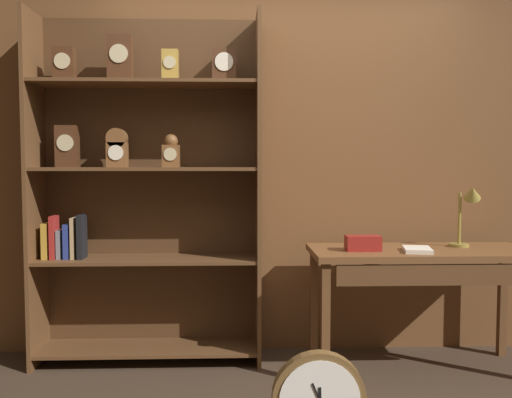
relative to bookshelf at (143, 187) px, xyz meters
The scene contains 6 objects.
back_wood_panel 1.00m from the bookshelf, 11.84° to the left, with size 4.80×0.05×2.60m, color brown.
bookshelf is the anchor object (origin of this frame).
workbench 1.86m from the bookshelf, ahead, with size 1.39×0.59×0.77m.
desk_lamp 2.11m from the bookshelf, ahead, with size 0.19×0.19×0.42m.
toolbox_small 1.46m from the bookshelf, 12.37° to the right, with size 0.21×0.12×0.09m, color maroon.
open_repair_manual 1.79m from the bookshelf, 11.81° to the right, with size 0.16×0.22×0.03m, color silver.
Camera 1 is at (-0.36, -2.50, 1.31)m, focal length 38.99 mm.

